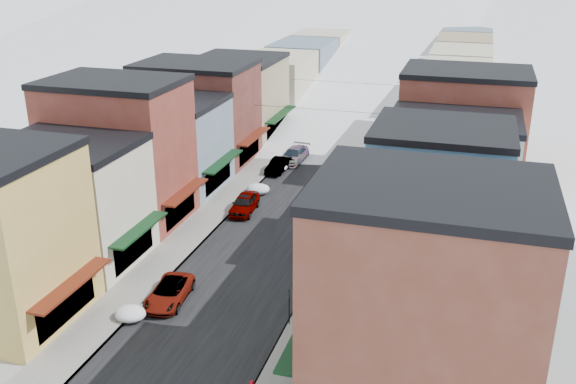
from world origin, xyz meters
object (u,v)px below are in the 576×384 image
Objects in this scene: trash_can at (333,235)px; streetlamp_near at (352,178)px; car_white_suv at (169,292)px; car_dark_hatch at (278,165)px; car_silver_sedan at (244,204)px; car_green_sedan at (318,241)px.

trash_can is 7.67m from streetlamp_near.
car_white_suv is at bearing -114.14° from streetlamp_near.
car_white_suv is at bearing -83.94° from car_dark_hatch.
streetlamp_near reaches higher than car_silver_sedan.
car_green_sedan is at bearing -119.02° from trash_can.
car_silver_sedan is (-0.48, 16.19, 0.13)m from car_white_suv.
car_white_suv is 1.08× the size of streetlamp_near.
car_green_sedan is (7.80, 10.52, 0.10)m from car_white_suv.
car_silver_sedan is 10.04m from trash_can.
car_silver_sedan reaches higher than car_dark_hatch.
car_dark_hatch is at bearing 121.60° from trash_can.
car_white_suv is 13.09m from car_green_sedan.
car_green_sedan reaches higher than car_white_suv.
streetlamp_near is at bearing -36.30° from car_dark_hatch.
car_dark_hatch is at bearing 85.81° from car_white_suv.
car_green_sedan is at bearing 47.58° from car_white_suv.
streetlamp_near is at bearing 15.21° from car_silver_sedan.
car_silver_sedan is 1.00× the size of car_green_sedan.
streetlamp_near is (9.18, 3.22, 2.28)m from car_silver_sedan.
car_silver_sedan is at bearing -160.68° from streetlamp_near.
car_green_sedan is 1.86m from trash_can.
car_dark_hatch is 0.95× the size of streetlamp_near.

